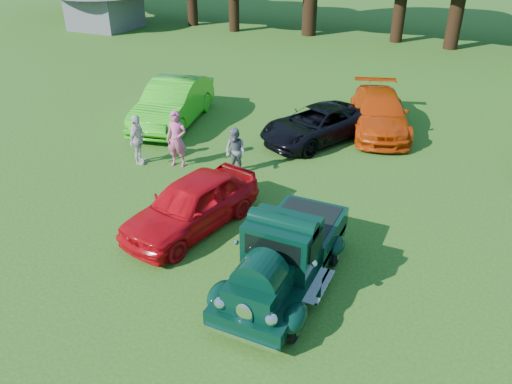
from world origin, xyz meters
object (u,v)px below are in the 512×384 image
at_px(back_car_black, 317,124).
at_px(spectator_grey, 235,152).
at_px(spectator_white, 137,140).
at_px(back_car_lime, 173,103).
at_px(back_car_orange, 379,113).
at_px(hero_pickup, 285,256).
at_px(spectator_pink, 177,139).
at_px(red_convertible, 192,204).

relative_size(back_car_black, spectator_grey, 2.96).
bearing_deg(spectator_white, back_car_lime, 1.39).
bearing_deg(back_car_orange, spectator_white, -154.38).
xyz_separation_m(hero_pickup, back_car_lime, (-7.61, 7.27, 0.09)).
xyz_separation_m(back_car_black, spectator_pink, (-3.40, -3.91, 0.31)).
distance_m(back_car_black, spectator_pink, 5.19).
height_order(back_car_orange, spectator_pink, spectator_pink).
relative_size(red_convertible, spectator_grey, 2.71).
distance_m(red_convertible, back_car_orange, 9.23).
relative_size(hero_pickup, back_car_orange, 0.90).
bearing_deg(spectator_white, back_car_black, -61.25).
height_order(red_convertible, back_car_black, red_convertible).
distance_m(spectator_pink, spectator_grey, 1.98).
bearing_deg(back_car_black, back_car_lime, -146.34).
xyz_separation_m(hero_pickup, spectator_white, (-6.63, 3.71, 0.08)).
bearing_deg(back_car_black, spectator_white, -111.00).
relative_size(red_convertible, back_car_lime, 0.80).
bearing_deg(back_car_orange, red_convertible, -126.12).
bearing_deg(back_car_lime, spectator_grey, -46.94).
distance_m(back_car_lime, back_car_black, 5.68).
xyz_separation_m(back_car_lime, spectator_grey, (4.18, -2.91, -0.08)).
relative_size(back_car_lime, spectator_white, 3.07).
distance_m(hero_pickup, spectator_grey, 5.55).
xyz_separation_m(back_car_black, spectator_white, (-4.65, -4.29, 0.21)).
distance_m(back_car_black, spectator_white, 6.33).
height_order(spectator_grey, spectator_white, spectator_white).
bearing_deg(hero_pickup, back_car_lime, 136.28).
bearing_deg(red_convertible, hero_pickup, -8.30).
distance_m(back_car_black, back_car_orange, 2.61).
distance_m(hero_pickup, back_car_orange, 9.90).
bearing_deg(spectator_grey, hero_pickup, -39.75).
bearing_deg(back_car_black, spectator_pink, -104.71).
height_order(hero_pickup, back_car_black, hero_pickup).
relative_size(back_car_orange, spectator_white, 2.95).
bearing_deg(hero_pickup, spectator_pink, 142.69).
height_order(red_convertible, back_car_orange, back_car_orange).
distance_m(hero_pickup, spectator_white, 7.59).
xyz_separation_m(back_car_lime, spectator_white, (0.98, -3.56, -0.01)).
bearing_deg(back_car_lime, hero_pickup, -55.83).
xyz_separation_m(hero_pickup, spectator_pink, (-5.37, 4.09, 0.19)).
xyz_separation_m(red_convertible, spectator_pink, (-2.35, 2.98, 0.23)).
bearing_deg(back_car_lime, spectator_pink, -67.03).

